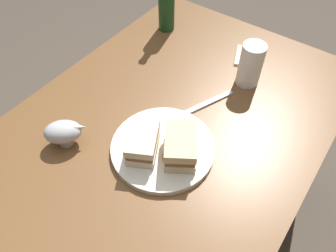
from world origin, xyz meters
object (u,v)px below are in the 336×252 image
at_px(cider_bottle, 166,1).
at_px(napkin, 249,57).
at_px(pint_glass, 250,66).
at_px(plate, 163,148).
at_px(sandwich_half_right, 181,146).
at_px(gravy_boat, 64,132).
at_px(fork, 208,103).
at_px(sandwich_half_left, 143,143).

xyz_separation_m(cider_bottle, napkin, (0.02, -0.34, -0.11)).
bearing_deg(napkin, pint_glass, -156.25).
xyz_separation_m(plate, sandwich_half_right, (0.01, -0.05, 0.04)).
bearing_deg(napkin, plate, 179.02).
xyz_separation_m(gravy_boat, fork, (0.35, -0.24, -0.04)).
xyz_separation_m(cider_bottle, fork, (-0.25, -0.34, -0.11)).
xyz_separation_m(sandwich_half_right, pint_glass, (0.37, -0.01, 0.01)).
height_order(sandwich_half_right, fork, sandwich_half_right).
relative_size(gravy_boat, napkin, 1.11).
height_order(sandwich_half_left, pint_glass, pint_glass).
distance_m(plate, cider_bottle, 0.58).
distance_m(plate, napkin, 0.49).
height_order(plate, gravy_boat, gravy_boat).
bearing_deg(plate, sandwich_half_right, -83.81).
height_order(sandwich_half_right, napkin, sandwich_half_right).
bearing_deg(gravy_boat, sandwich_half_right, -63.65).
xyz_separation_m(pint_glass, napkin, (0.12, 0.05, -0.06)).
bearing_deg(cider_bottle, napkin, -85.94).
distance_m(gravy_boat, fork, 0.43).
height_order(sandwich_half_left, sandwich_half_right, sandwich_half_right).
distance_m(pint_glass, gravy_boat, 0.59).
distance_m(plate, pint_glass, 0.39).
distance_m(sandwich_half_right, gravy_boat, 0.32).
bearing_deg(cider_bottle, gravy_boat, -170.74).
bearing_deg(plate, napkin, -0.98).
distance_m(sandwich_half_right, fork, 0.22).
height_order(sandwich_half_right, cider_bottle, cider_bottle).
distance_m(pint_glass, fork, 0.18).
xyz_separation_m(sandwich_half_left, pint_glass, (0.42, -0.09, 0.02)).
bearing_deg(sandwich_half_left, fork, -9.32).
relative_size(pint_glass, fork, 0.79).
bearing_deg(sandwich_half_right, sandwich_half_left, 118.32).
bearing_deg(cider_bottle, pint_glass, -103.32).
relative_size(sandwich_half_right, pint_glass, 1.03).
distance_m(plate, sandwich_half_right, 0.07).
bearing_deg(plate, sandwich_half_left, 140.45).
xyz_separation_m(gravy_boat, napkin, (0.63, -0.24, -0.04)).
bearing_deg(pint_glass, sandwich_half_right, 178.96).
bearing_deg(plate, gravy_boat, 120.28).
height_order(sandwich_half_left, napkin, sandwich_half_left).
bearing_deg(fork, sandwich_half_right, -145.64).
bearing_deg(pint_glass, napkin, 23.75).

